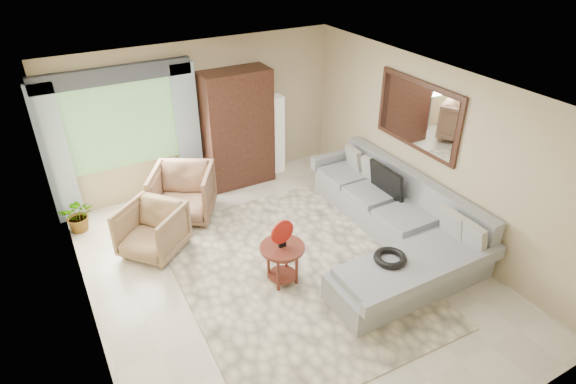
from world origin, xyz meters
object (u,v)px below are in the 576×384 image
sectional_sofa (394,226)px  armchair_left (152,230)px  floor_lamp (276,134)px  tv_screen (386,181)px  coffee_table (282,264)px  potted_plant (79,215)px  armoire (238,129)px  armchair_right (183,193)px

sectional_sofa → armchair_left: (-3.24, 1.53, 0.10)m
floor_lamp → tv_screen: bearing=-73.6°
armchair_left → coffee_table: bearing=1.0°
potted_plant → floor_lamp: size_ratio=0.38×
sectional_sofa → armoire: 3.24m
potted_plant → armoire: armoire is taller
coffee_table → sectional_sofa: bearing=-0.3°
armoire → sectional_sofa: bearing=-66.9°
sectional_sofa → potted_plant: size_ratio=6.12×
armchair_left → floor_lamp: 3.17m
armoire → armchair_right: bearing=-153.0°
coffee_table → floor_lamp: (1.47, 2.95, 0.44)m
sectional_sofa → armoire: armoire is taller
tv_screen → floor_lamp: bearing=106.4°
armoire → floor_lamp: (0.80, 0.06, -0.30)m
coffee_table → armchair_right: armchair_right is taller
potted_plant → armoire: bearing=4.8°
armchair_right → armoire: armoire is taller
armchair_left → sectional_sofa: bearing=24.6°
sectional_sofa → armchair_right: sectional_sofa is taller
armchair_right → floor_lamp: size_ratio=0.63×
coffee_table → potted_plant: bearing=129.6°
armchair_right → armoire: (1.29, 0.66, 0.62)m
tv_screen → armchair_right: size_ratio=0.78×
tv_screen → coffee_table: bearing=-165.5°
armchair_right → coffee_table: bearing=-44.0°
tv_screen → potted_plant: tv_screen is taller
armchair_left → potted_plant: size_ratio=1.48×
coffee_table → potted_plant: size_ratio=1.05×
armchair_left → armchair_right: (0.71, 0.71, 0.05)m
potted_plant → tv_screen: bearing=-25.5°
sectional_sofa → coffee_table: 1.91m
armchair_right → floor_lamp: bearing=49.4°
potted_plant → floor_lamp: (3.67, 0.30, 0.47)m
tv_screen → armchair_right: (-2.79, 1.66, -0.29)m
armchair_left → floor_lamp: (2.80, 1.43, 0.37)m
coffee_table → armchair_right: (-0.62, 2.23, 0.12)m
sectional_sofa → armoire: bearing=113.1°
coffee_table → armoire: (0.67, 2.89, 0.74)m
sectional_sofa → armchair_right: size_ratio=3.63×
sectional_sofa → floor_lamp: size_ratio=2.31×
sectional_sofa → floor_lamp: (-0.43, 2.96, 0.47)m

